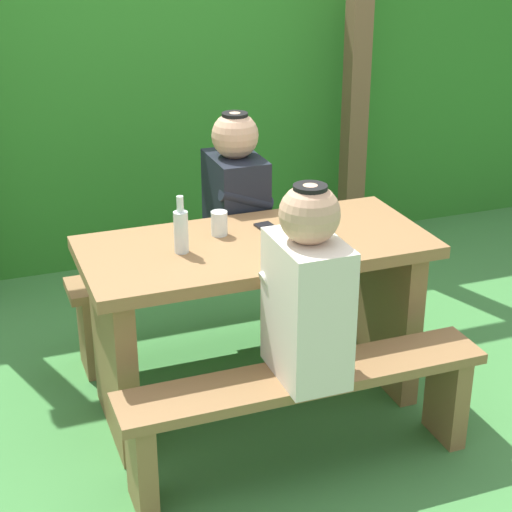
# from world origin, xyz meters

# --- Properties ---
(ground_plane) EXTENTS (12.00, 12.00, 0.00)m
(ground_plane) POSITION_xyz_m (0.00, 0.00, 0.00)
(ground_plane) COLOR #40813E
(hedge_backdrop) EXTENTS (6.40, 1.00, 1.72)m
(hedge_backdrop) POSITION_xyz_m (0.00, 2.16, 0.86)
(hedge_backdrop) COLOR #2D7925
(hedge_backdrop) RESTS_ON ground_plane
(pergola_post_right) EXTENTS (0.12, 0.12, 2.18)m
(pergola_post_right) POSITION_xyz_m (1.15, 1.42, 1.09)
(pergola_post_right) COLOR brown
(pergola_post_right) RESTS_ON ground_plane
(picnic_table) EXTENTS (1.40, 0.64, 0.75)m
(picnic_table) POSITION_xyz_m (0.00, 0.00, 0.51)
(picnic_table) COLOR olive
(picnic_table) RESTS_ON ground_plane
(bench_near) EXTENTS (1.40, 0.24, 0.43)m
(bench_near) POSITION_xyz_m (0.00, -0.51, 0.31)
(bench_near) COLOR olive
(bench_near) RESTS_ON ground_plane
(bench_far) EXTENTS (1.40, 0.24, 0.43)m
(bench_far) POSITION_xyz_m (0.00, 0.51, 0.31)
(bench_far) COLOR olive
(bench_far) RESTS_ON ground_plane
(person_white_shirt) EXTENTS (0.25, 0.35, 0.72)m
(person_white_shirt) POSITION_xyz_m (-0.00, -0.51, 0.76)
(person_white_shirt) COLOR silver
(person_white_shirt) RESTS_ON bench_near
(person_black_coat) EXTENTS (0.25, 0.35, 0.72)m
(person_black_coat) POSITION_xyz_m (0.09, 0.51, 0.76)
(person_black_coat) COLOR black
(person_black_coat) RESTS_ON bench_far
(drinking_glass) EXTENTS (0.07, 0.07, 0.10)m
(drinking_glass) POSITION_xyz_m (-0.11, 0.12, 0.80)
(drinking_glass) COLOR silver
(drinking_glass) RESTS_ON picnic_table
(bottle_left) EXTENTS (0.07, 0.07, 0.22)m
(bottle_left) POSITION_xyz_m (0.13, -0.11, 0.84)
(bottle_left) COLOR silver
(bottle_left) RESTS_ON picnic_table
(bottle_right) EXTENTS (0.06, 0.06, 0.23)m
(bottle_right) POSITION_xyz_m (-0.31, -0.00, 0.84)
(bottle_right) COLOR silver
(bottle_right) RESTS_ON picnic_table
(bottle_center) EXTENTS (0.07, 0.07, 0.23)m
(bottle_center) POSITION_xyz_m (0.24, -0.06, 0.84)
(bottle_center) COLOR silver
(bottle_center) RESTS_ON picnic_table
(cell_phone) EXTENTS (0.09, 0.15, 0.01)m
(cell_phone) POSITION_xyz_m (0.09, 0.10, 0.75)
(cell_phone) COLOR black
(cell_phone) RESTS_ON picnic_table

